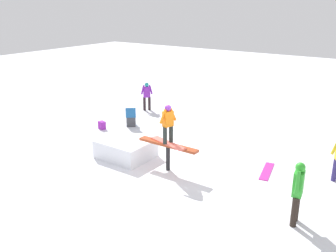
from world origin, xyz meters
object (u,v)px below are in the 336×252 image
backpack_on_snow (102,125)px  folding_chair (131,117)px  main_rider_on_rail (168,125)px  bystander_purple (147,95)px  rail_feature (168,148)px  bystander_green (298,190)px  loose_snowboard_magenta (267,171)px

backpack_on_snow → folding_chair: bearing=66.3°
main_rider_on_rail → bystander_purple: (-4.99, 5.26, -0.75)m
bystander_purple → folding_chair: size_ratio=1.63×
rail_feature → main_rider_on_rail: main_rider_on_rail is taller
main_rider_on_rail → bystander_green: main_rider_on_rail is taller
rail_feature → bystander_purple: size_ratio=1.53×
rail_feature → backpack_on_snow: 5.12m
loose_snowboard_magenta → backpack_on_snow: (-7.50, 0.04, 0.16)m
loose_snowboard_magenta → main_rider_on_rail: bearing=111.0°
rail_feature → main_rider_on_rail: size_ratio=1.44×
bystander_green → bystander_purple: 11.14m
bystander_purple → loose_snowboard_magenta: (7.73, -3.52, -0.79)m
rail_feature → loose_snowboard_magenta: 3.33m
bystander_green → folding_chair: 9.11m
bystander_purple → bystander_green: bearing=-81.2°
rail_feature → folding_chair: (-3.98, 2.81, -0.36)m
bystander_green → backpack_on_snow: bystander_green is taller
folding_chair → backpack_on_snow: 1.32m
rail_feature → folding_chair: 4.89m
bystander_purple → backpack_on_snow: bearing=-134.8°
rail_feature → loose_snowboard_magenta: rail_feature is taller
rail_feature → main_rider_on_rail: bearing=0.0°
main_rider_on_rail → folding_chair: (-3.98, 2.81, -1.14)m
bystander_purple → backpack_on_snow: 3.55m
main_rider_on_rail → bystander_green: 4.50m
bystander_purple → folding_chair: (1.01, -2.45, -0.39)m
bystander_green → backpack_on_snow: bearing=65.9°
rail_feature → backpack_on_snow: bearing=160.3°
bystander_green → bystander_purple: size_ratio=1.15×
rail_feature → backpack_on_snow: (-4.76, 1.78, -0.60)m
bystander_green → bystander_purple: (-9.38, 6.02, -0.12)m
bystander_purple → loose_snowboard_magenta: bystander_purple is taller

